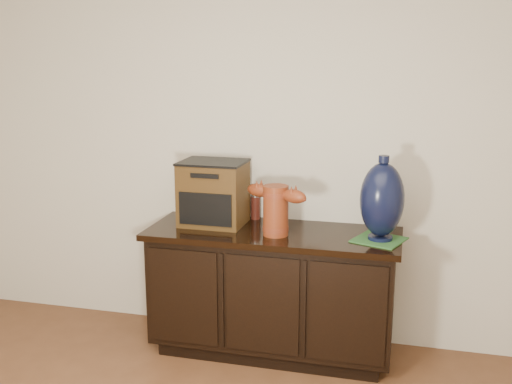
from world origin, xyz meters
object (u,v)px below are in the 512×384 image
(lamp_base, at_px, (382,200))
(spray_can, at_px, (256,206))
(sideboard, at_px, (273,291))
(terracotta_vessel, at_px, (276,207))
(tv_radio, at_px, (213,193))

(lamp_base, bearing_deg, spray_can, 161.23)
(sideboard, xyz_separation_m, terracotta_vessel, (0.03, -0.08, 0.53))
(terracotta_vessel, bearing_deg, tv_radio, -174.18)
(tv_radio, bearing_deg, lamp_base, -4.61)
(sideboard, distance_m, spray_can, 0.53)
(sideboard, relative_size, terracotta_vessel, 3.71)
(terracotta_vessel, xyz_separation_m, tv_radio, (-0.41, 0.13, 0.03))
(sideboard, distance_m, terracotta_vessel, 0.54)
(sideboard, height_order, spray_can, spray_can)
(terracotta_vessel, height_order, spray_can, terracotta_vessel)
(terracotta_vessel, relative_size, spray_can, 2.38)
(terracotta_vessel, height_order, tv_radio, tv_radio)
(tv_radio, distance_m, lamp_base, 0.99)
(sideboard, relative_size, spray_can, 8.82)
(terracotta_vessel, relative_size, lamp_base, 0.85)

